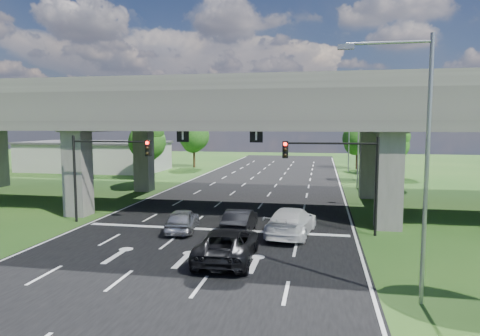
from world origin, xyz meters
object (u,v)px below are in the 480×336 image
(signal_right, at_px, (340,167))
(car_white, at_px, (291,222))
(car_trailing, at_px, (228,244))
(car_dark, at_px, (240,221))
(car_silver, at_px, (183,220))
(signal_left, at_px, (103,162))
(streetlight_beyond, at_px, (346,131))
(streetlight_far, at_px, (355,133))
(streetlight_near, at_px, (416,149))

(signal_right, distance_m, car_white, 4.47)
(car_trailing, bearing_deg, car_dark, -87.80)
(car_silver, bearing_deg, signal_right, 179.93)
(signal_left, bearing_deg, car_dark, -5.59)
(signal_left, bearing_deg, car_silver, -11.87)
(signal_right, distance_m, streetlight_beyond, 36.17)
(streetlight_far, relative_size, car_white, 1.71)
(signal_left, relative_size, streetlight_near, 0.60)
(streetlight_far, bearing_deg, car_trailing, -106.65)
(streetlight_beyond, height_order, car_silver, streetlight_beyond)
(streetlight_beyond, height_order, car_white, streetlight_beyond)
(car_silver, distance_m, car_trailing, 6.48)
(car_silver, bearing_deg, streetlight_far, -126.73)
(car_silver, xyz_separation_m, car_white, (6.79, 0.32, 0.13))
(car_white, bearing_deg, signal_left, 3.52)
(signal_right, height_order, streetlight_far, streetlight_far)
(streetlight_near, xyz_separation_m, streetlight_far, (0.00, 30.00, 0.00))
(streetlight_far, bearing_deg, car_silver, -119.21)
(streetlight_far, height_order, car_white, streetlight_far)
(signal_right, xyz_separation_m, car_trailing, (-5.62, -6.34, -3.36))
(signal_right, bearing_deg, streetlight_near, -77.12)
(signal_right, relative_size, streetlight_near, 0.60)
(signal_right, height_order, streetlight_beyond, streetlight_beyond)
(car_silver, bearing_deg, car_dark, 177.51)
(car_trailing, bearing_deg, streetlight_far, -108.74)
(streetlight_near, relative_size, streetlight_beyond, 1.00)
(car_dark, bearing_deg, signal_right, -171.37)
(streetlight_far, relative_size, car_dark, 2.20)
(streetlight_near, bearing_deg, car_dark, 132.67)
(signal_right, relative_size, car_silver, 1.42)
(signal_right, distance_m, signal_left, 15.65)
(signal_left, bearing_deg, streetlight_far, 48.22)
(signal_right, bearing_deg, car_trailing, -131.56)
(streetlight_beyond, bearing_deg, car_silver, -107.71)
(car_trailing, bearing_deg, car_silver, -53.66)
(streetlight_near, bearing_deg, streetlight_beyond, 90.00)
(signal_left, height_order, streetlight_far, streetlight_far)
(signal_left, xyz_separation_m, car_white, (12.80, -0.94, -3.31))
(car_white, bearing_deg, car_trailing, 70.58)
(streetlight_far, distance_m, car_silver, 24.95)
(streetlight_far, bearing_deg, signal_right, -96.47)
(car_dark, relative_size, car_trailing, 0.79)
(streetlight_beyond, bearing_deg, car_trailing, -100.54)
(car_silver, height_order, car_white, car_white)
(car_white, bearing_deg, streetlight_near, 127.39)
(streetlight_near, distance_m, streetlight_far, 30.00)
(car_trailing, bearing_deg, signal_left, -34.38)
(car_dark, xyz_separation_m, car_trailing, (0.41, -5.39, 0.05))
(signal_right, xyz_separation_m, signal_left, (-15.65, 0.00, 0.00))
(signal_right, height_order, car_dark, signal_right)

